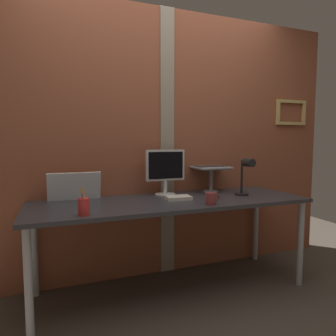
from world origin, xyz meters
The scene contains 11 objects.
ground_plane centered at (0.00, 0.00, 0.00)m, with size 6.00×6.00×0.00m, color #4C4238.
brick_wall_back centered at (0.00, 0.41, 1.20)m, with size 3.68×0.16×2.39m.
desk centered at (0.00, 0.00, 0.68)m, with size 2.21×0.72×0.75m.
monitor centered at (0.03, 0.23, 0.98)m, with size 0.35×0.18×0.40m.
laptop_stand centered at (0.48, 0.23, 0.90)m, with size 0.28×0.22×0.22m.
laptop centered at (0.48, 0.31, 1.03)m, with size 0.32×0.33×0.23m.
whiteboard_panel centered at (-0.73, 0.26, 0.86)m, with size 0.41×0.02×0.23m, color white.
desk_lamp centered at (0.66, -0.06, 0.95)m, with size 0.12×0.20×0.33m.
pen_cup centered at (-0.71, -0.26, 0.80)m, with size 0.07×0.07×0.18m.
coffee_mug centered at (0.21, -0.26, 0.79)m, with size 0.12×0.08×0.09m.
paper_clutter_stack centered at (0.06, 0.00, 0.76)m, with size 0.20×0.14×0.03m, color silver.
Camera 1 is at (-0.88, -2.21, 1.22)m, focal length 32.16 mm.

